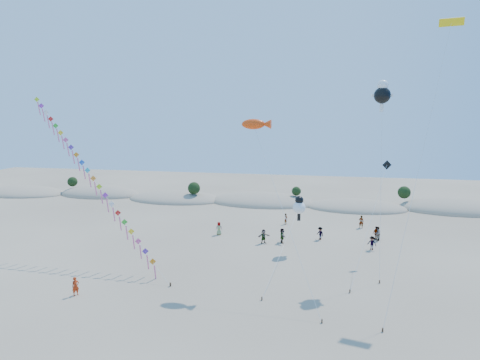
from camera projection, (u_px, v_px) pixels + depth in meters
name	position (u px, v px, depth m)	size (l,w,h in m)	color
ground	(167.00, 341.00, 27.39)	(160.00, 160.00, 0.00)	#84725C
dune_ridge	(268.00, 202.00, 70.86)	(145.30, 11.49, 5.57)	gray
kite_train	(88.00, 172.00, 42.70)	(21.38, 11.31, 17.89)	#3F2D1E
fish_kite	(257.00, 125.00, 37.23)	(7.88, 9.37, 14.94)	#3F2D1E
cartoon_kite_low	(299.00, 206.00, 44.77)	(3.02, 13.82, 6.40)	#3F2D1E
cartoon_kite_high	(382.00, 94.00, 38.49)	(2.00, 5.42, 18.62)	#3F2D1E
parafoil_kite	(450.00, 30.00, 34.74)	(7.21, 12.15, 23.66)	#3F2D1E
dark_kite	(378.00, 194.00, 40.73)	(4.70, 11.02, 10.53)	#3F2D1E
flyer_foreground	(76.00, 286.00, 34.21)	(0.59, 0.39, 1.63)	#B82E0E
beachgoers	(313.00, 234.00, 49.44)	(20.66, 10.21, 1.79)	slate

